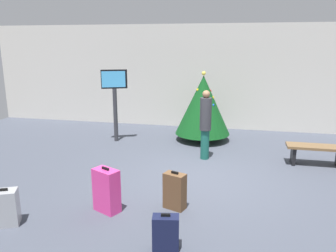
# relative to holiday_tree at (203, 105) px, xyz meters

# --- Properties ---
(ground_plane) EXTENTS (16.00, 16.00, 0.00)m
(ground_plane) POSITION_rel_holiday_tree_xyz_m (0.30, -2.90, -1.06)
(ground_plane) COLOR #424754
(back_wall) EXTENTS (16.00, 0.20, 3.41)m
(back_wall) POSITION_rel_holiday_tree_xyz_m (0.30, 1.62, 0.65)
(back_wall) COLOR beige
(back_wall) RESTS_ON ground_plane
(holiday_tree) EXTENTS (1.59, 1.59, 2.03)m
(holiday_tree) POSITION_rel_holiday_tree_xyz_m (0.00, 0.00, 0.00)
(holiday_tree) COLOR #4C3319
(holiday_tree) RESTS_ON ground_plane
(flight_info_kiosk) EXTENTS (0.71, 0.35, 2.08)m
(flight_info_kiosk) POSITION_rel_holiday_tree_xyz_m (-2.46, -0.62, 0.35)
(flight_info_kiosk) COLOR #333338
(flight_info_kiosk) RESTS_ON ground_plane
(waiting_bench) EXTENTS (1.35, 0.44, 0.48)m
(waiting_bench) POSITION_rel_holiday_tree_xyz_m (2.85, -1.54, -0.70)
(waiting_bench) COLOR brown
(waiting_bench) RESTS_ON ground_plane
(traveller_0) EXTENTS (0.40, 0.40, 1.71)m
(traveller_0) POSITION_rel_holiday_tree_xyz_m (0.25, -1.63, -0.14)
(traveller_0) COLOR #19594C
(traveller_0) RESTS_ON ground_plane
(suitcase_0) EXTENTS (0.46, 0.40, 0.62)m
(suitcase_0) POSITION_rel_holiday_tree_xyz_m (-2.49, -5.40, -0.77)
(suitcase_0) COLOR #9EA0A5
(suitcase_0) RESTS_ON ground_plane
(suitcase_1) EXTENTS (0.39, 0.26, 0.55)m
(suitcase_1) POSITION_rel_holiday_tree_xyz_m (0.12, -5.50, -0.80)
(suitcase_1) COLOR #141938
(suitcase_1) RESTS_ON ground_plane
(suitcase_2) EXTENTS (0.51, 0.42, 0.79)m
(suitcase_2) POSITION_rel_holiday_tree_xyz_m (-1.10, -4.64, -0.68)
(suitcase_2) COLOR #E5388C
(suitcase_2) RESTS_ON ground_plane
(suitcase_3) EXTENTS (0.42, 0.32, 0.68)m
(suitcase_3) POSITION_rel_holiday_tree_xyz_m (0.01, -4.31, -0.74)
(suitcase_3) COLOR brown
(suitcase_3) RESTS_ON ground_plane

